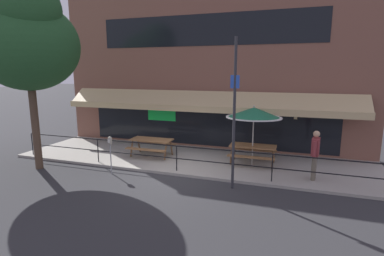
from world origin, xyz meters
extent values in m
plane|color=#2D2D30|center=(0.00, 0.00, 0.00)|extent=(120.00, 120.00, 0.00)
cube|color=#9E998E|center=(0.00, 2.00, 0.05)|extent=(15.00, 4.00, 0.10)
cube|color=brown|center=(0.00, 4.25, 3.89)|extent=(15.00, 0.50, 7.78)
cube|color=black|center=(0.00, 3.99, 5.60)|extent=(10.50, 0.02, 1.40)
cube|color=black|center=(0.00, 3.99, 1.35)|extent=(12.00, 0.02, 2.30)
cube|color=#19D84C|center=(-2.25, 3.97, 1.65)|extent=(1.50, 0.02, 0.70)
cube|color=tan|center=(0.00, 3.45, 2.50)|extent=(13.80, 0.92, 0.70)
cube|color=tan|center=(0.00, 2.94, 2.10)|extent=(13.80, 0.08, 0.28)
cube|color=black|center=(4.12, 3.86, 2.03)|extent=(0.04, 0.28, 0.04)
cube|color=black|center=(4.12, 3.72, 1.85)|extent=(0.18, 0.18, 0.28)
cube|color=beige|center=(4.12, 3.72, 1.85)|extent=(0.13, 0.19, 0.20)
cylinder|color=black|center=(-6.90, 0.30, 0.57)|extent=(0.04, 0.04, 0.95)
cylinder|color=black|center=(-3.45, 0.30, 0.57)|extent=(0.04, 0.04, 0.95)
cylinder|color=black|center=(0.00, 0.30, 0.57)|extent=(0.04, 0.04, 0.95)
cylinder|color=black|center=(3.45, 0.30, 0.57)|extent=(0.04, 0.04, 0.95)
cube|color=black|center=(0.00, 0.30, 1.05)|extent=(13.80, 0.04, 0.04)
cube|color=black|center=(0.00, 0.30, 0.57)|extent=(13.80, 0.03, 0.03)
cube|color=brown|center=(-1.75, 1.75, 0.84)|extent=(1.80, 0.80, 0.05)
cube|color=brown|center=(-1.75, 1.17, 0.54)|extent=(1.80, 0.26, 0.04)
cube|color=brown|center=(-1.75, 2.33, 0.54)|extent=(1.80, 0.26, 0.04)
cylinder|color=brown|center=(-0.95, 1.43, 0.47)|extent=(0.07, 0.30, 0.73)
cylinder|color=brown|center=(-0.95, 2.07, 0.47)|extent=(0.07, 0.30, 0.73)
cylinder|color=brown|center=(-2.55, 1.43, 0.47)|extent=(0.07, 0.30, 0.73)
cylinder|color=brown|center=(-2.55, 2.07, 0.47)|extent=(0.07, 0.30, 0.73)
cube|color=brown|center=(2.58, 2.04, 0.84)|extent=(1.80, 0.80, 0.05)
cube|color=brown|center=(2.58, 1.46, 0.54)|extent=(1.80, 0.26, 0.04)
cube|color=brown|center=(2.58, 2.62, 0.54)|extent=(1.80, 0.26, 0.04)
cylinder|color=brown|center=(3.38, 1.72, 0.47)|extent=(0.07, 0.30, 0.73)
cylinder|color=brown|center=(3.38, 2.36, 0.47)|extent=(0.07, 0.30, 0.73)
cylinder|color=brown|center=(1.78, 1.72, 0.47)|extent=(0.07, 0.30, 0.73)
cylinder|color=brown|center=(1.78, 2.36, 0.47)|extent=(0.07, 0.30, 0.73)
cylinder|color=#B7B2A8|center=(2.58, 1.93, 1.25)|extent=(0.04, 0.04, 2.30)
cone|color=#1E6B47|center=(2.58, 1.93, 2.20)|extent=(2.10, 2.11, 0.45)
cylinder|color=white|center=(2.58, 1.93, 2.01)|extent=(2.14, 2.14, 0.09)
sphere|color=#B7B2A8|center=(2.58, 1.93, 2.44)|extent=(0.07, 0.07, 0.07)
cylinder|color=#665B4C|center=(4.78, 0.86, 0.53)|extent=(0.15, 0.15, 0.86)
cylinder|color=#665B4C|center=(4.81, 1.06, 0.53)|extent=(0.15, 0.15, 0.86)
cube|color=maroon|center=(4.79, 0.96, 1.26)|extent=(0.30, 0.43, 0.60)
cylinder|color=maroon|center=(4.75, 0.70, 1.23)|extent=(0.10, 0.10, 0.54)
cylinder|color=maroon|center=(4.83, 1.21, 1.23)|extent=(0.10, 0.10, 0.54)
sphere|color=tan|center=(4.79, 0.96, 1.70)|extent=(0.22, 0.22, 0.22)
cylinder|color=gray|center=(-2.29, -0.53, 0.57)|extent=(0.04, 0.04, 1.15)
cylinder|color=gray|center=(-2.29, -0.53, 1.25)|extent=(0.15, 0.15, 0.20)
sphere|color=gray|center=(-2.29, -0.53, 1.35)|extent=(0.14, 0.14, 0.14)
cube|color=silver|center=(-2.29, -0.61, 1.26)|extent=(0.08, 0.01, 0.13)
cylinder|color=#2D2D33|center=(2.26, -0.45, 2.40)|extent=(0.09, 0.09, 4.80)
cube|color=blue|center=(2.26, -0.47, 3.45)|extent=(0.28, 0.02, 0.40)
cylinder|color=brown|center=(-5.34, -0.90, 1.71)|extent=(0.28, 0.28, 3.43)
ellipsoid|color=#235128|center=(-5.34, -0.90, 4.67)|extent=(3.83, 3.44, 3.25)
ellipsoid|color=#235128|center=(-4.76, -1.28, 5.82)|extent=(2.30, 2.10, 2.10)
camera|label=1|loc=(3.98, -9.65, 3.80)|focal=28.00mm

